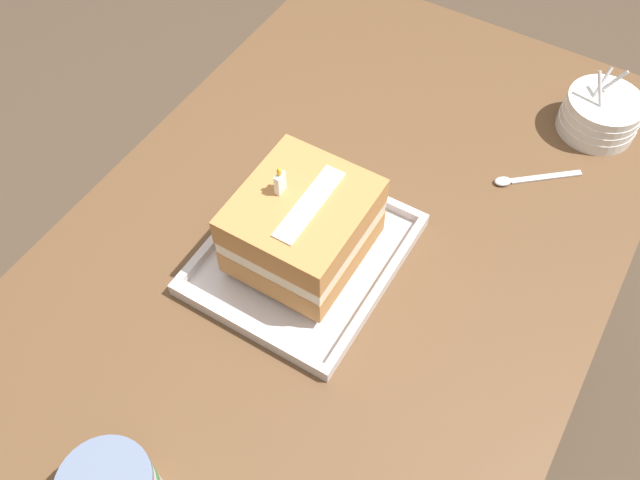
{
  "coord_description": "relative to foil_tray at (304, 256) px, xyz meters",
  "views": [
    {
      "loc": [
        -0.5,
        -0.27,
        1.51
      ],
      "look_at": [
        -0.02,
        0.01,
        0.72
      ],
      "focal_mm": 37.43,
      "sensor_mm": 36.0,
      "label": 1
    }
  ],
  "objects": [
    {
      "name": "ground_plane",
      "position": [
        0.05,
        -0.03,
        -0.7
      ],
      "size": [
        8.0,
        8.0,
        0.0
      ],
      "primitive_type": "plane",
      "color": "#4C3D2D"
    },
    {
      "name": "foil_tray",
      "position": [
        0.0,
        0.0,
        0.0
      ],
      "size": [
        0.3,
        0.26,
        0.02
      ],
      "color": "silver",
      "rests_on": "dining_table"
    },
    {
      "name": "bowl_stack",
      "position": [
        0.48,
        -0.29,
        0.03
      ],
      "size": [
        0.13,
        0.13,
        0.12
      ],
      "color": "white",
      "rests_on": "dining_table"
    },
    {
      "name": "birthday_cake",
      "position": [
        -0.0,
        0.0,
        0.07
      ],
      "size": [
        0.18,
        0.17,
        0.16
      ],
      "color": "#C08247",
      "rests_on": "foil_tray"
    },
    {
      "name": "dining_table",
      "position": [
        0.05,
        -0.03,
        -0.1
      ],
      "size": [
        1.23,
        0.78,
        0.69
      ],
      "color": "brown",
      "rests_on": "ground_plane"
    },
    {
      "name": "serving_spoon_near_tray",
      "position": [
        0.31,
        -0.22,
        -0.0
      ],
      "size": [
        0.11,
        0.12,
        0.01
      ],
      "color": "silver",
      "rests_on": "dining_table"
    }
  ]
}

